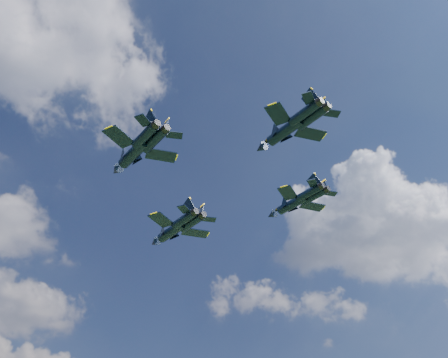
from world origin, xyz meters
TOP-DOWN VIEW (x-y plane):
  - jet_lead at (-1.82, 24.09)m, footprint 13.70×17.86m
  - jet_left at (-17.64, 5.58)m, footprint 12.87×16.65m
  - jet_right at (14.61, 6.25)m, footprint 11.72×15.47m
  - jet_slot at (0.61, -10.27)m, footprint 11.95×15.60m

SIDE VIEW (x-z plane):
  - jet_lead at x=-1.82m, z-range 58.43..62.67m
  - jet_left at x=-17.64m, z-range 59.23..63.19m
  - jet_slot at x=0.61m, z-range 60.42..64.11m
  - jet_right at x=14.61m, z-range 60.73..64.38m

